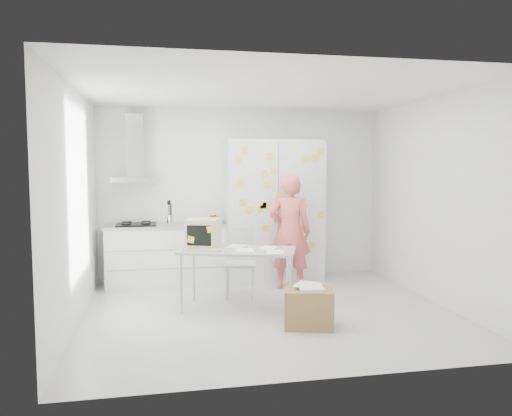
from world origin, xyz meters
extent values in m
cube|color=silver|center=(0.00, 0.00, -0.01)|extent=(4.50, 4.00, 0.02)
cube|color=white|center=(0.00, 2.00, 1.35)|extent=(4.50, 0.02, 2.70)
cube|color=white|center=(-2.25, 0.00, 1.35)|extent=(0.02, 4.00, 2.70)
cube|color=white|center=(2.25, 0.00, 1.35)|extent=(0.02, 4.00, 2.70)
cube|color=white|center=(0.00, 0.00, 2.70)|extent=(4.50, 4.00, 0.02)
cube|color=white|center=(-1.20, 1.70, 0.44)|extent=(1.80, 0.60, 0.88)
cube|color=gray|center=(-1.20, 1.40, 0.58)|extent=(1.76, 0.01, 0.01)
cube|color=gray|center=(-1.20, 1.40, 0.30)|extent=(1.76, 0.01, 0.01)
cube|color=#9E9E99|center=(-1.20, 1.70, 0.90)|extent=(1.84, 0.63, 0.04)
cube|color=black|center=(-1.65, 1.70, 0.93)|extent=(0.58, 0.50, 0.03)
cylinder|color=black|center=(-1.79, 1.58, 0.95)|extent=(0.14, 0.14, 0.02)
cylinder|color=black|center=(-1.51, 1.58, 0.95)|extent=(0.14, 0.14, 0.02)
cylinder|color=black|center=(-1.79, 1.82, 0.95)|extent=(0.14, 0.14, 0.02)
cylinder|color=black|center=(-1.51, 1.82, 0.95)|extent=(0.14, 0.14, 0.02)
cylinder|color=silver|center=(-1.15, 1.70, 0.99)|extent=(0.10, 0.10, 0.14)
cylinder|color=black|center=(-1.16, 1.71, 1.09)|extent=(0.01, 0.01, 0.30)
cylinder|color=black|center=(-1.13, 1.69, 1.09)|extent=(0.01, 0.01, 0.30)
cylinder|color=black|center=(-1.15, 1.72, 1.09)|extent=(0.01, 0.01, 0.30)
cube|color=black|center=(-1.16, 1.71, 1.25)|extent=(0.05, 0.01, 0.07)
imported|color=white|center=(-0.50, 1.70, 0.96)|extent=(0.31, 0.31, 0.08)
sphere|color=#B2140F|center=(-0.56, 1.72, 0.99)|extent=(0.08, 0.08, 0.08)
sphere|color=#B2140F|center=(-0.47, 1.65, 0.99)|extent=(0.08, 0.08, 0.08)
sphere|color=#B2140F|center=(-0.43, 1.74, 0.99)|extent=(0.08, 0.08, 0.08)
cylinder|color=yellow|center=(-0.52, 1.72, 1.03)|extent=(0.09, 0.17, 0.10)
cylinder|color=yellow|center=(-0.49, 1.72, 1.03)|extent=(0.04, 0.17, 0.10)
cylinder|color=yellow|center=(-0.47, 1.72, 1.03)|extent=(0.08, 0.17, 0.10)
cube|color=silver|center=(-1.65, 1.75, 1.60)|extent=(0.70, 0.48, 0.07)
cube|color=silver|center=(-1.65, 1.87, 2.10)|extent=(0.26, 0.24, 0.95)
cube|color=silver|center=(0.45, 1.68, 1.10)|extent=(1.50, 0.65, 2.20)
cube|color=slate|center=(0.45, 1.35, 1.10)|extent=(0.01, 0.01, 2.16)
cube|color=silver|center=(0.39, 1.34, 1.10)|extent=(0.02, 0.02, 0.30)
cube|color=silver|center=(0.51, 1.34, 1.10)|extent=(0.02, 0.02, 0.30)
cube|color=yellow|center=(0.86, 1.34, 1.90)|extent=(0.10, 0.00, 0.10)
cube|color=yellow|center=(1.01, 1.34, 1.93)|extent=(0.12, 0.00, 0.12)
cube|color=yellow|center=(1.12, 1.34, 1.05)|extent=(0.12, 0.00, 0.12)
cube|color=yellow|center=(0.22, 1.34, 1.21)|extent=(0.10, 0.00, 0.10)
cube|color=yellow|center=(0.46, 1.34, 1.35)|extent=(0.12, 0.00, 0.12)
cube|color=yellow|center=(0.83, 1.34, 0.86)|extent=(0.12, 0.00, 0.12)
cube|color=yellow|center=(0.25, 1.34, 0.87)|extent=(0.10, 0.00, 0.10)
cube|color=yellow|center=(0.32, 1.34, 1.95)|extent=(0.12, 0.00, 0.12)
cube|color=yellow|center=(0.54, 1.34, 0.81)|extent=(0.12, 0.00, 0.12)
cube|color=yellow|center=(0.86, 1.34, 1.19)|extent=(0.12, 0.00, 0.12)
cube|color=yellow|center=(0.74, 1.34, 0.94)|extent=(0.10, 0.00, 0.10)
cube|color=yellow|center=(0.24, 1.34, 1.69)|extent=(0.12, 0.00, 0.12)
cube|color=yellow|center=(-0.01, 1.34, 1.15)|extent=(0.10, 0.00, 0.10)
cube|color=yellow|center=(-0.10, 1.34, 1.26)|extent=(0.10, 0.00, 0.10)
cube|color=yellow|center=(-0.16, 1.34, 1.89)|extent=(0.11, 0.00, 0.11)
cube|color=yellow|center=(0.38, 1.34, 0.59)|extent=(0.10, 0.00, 0.10)
cube|color=yellow|center=(0.25, 1.34, 1.22)|extent=(0.11, 0.00, 0.11)
cube|color=yellow|center=(0.99, 1.34, 0.59)|extent=(0.11, 0.00, 0.11)
cube|color=yellow|center=(1.09, 1.34, 2.03)|extent=(0.10, 0.00, 0.10)
cube|color=yellow|center=(0.28, 1.34, 1.53)|extent=(0.10, 0.00, 0.10)
cube|color=yellow|center=(0.17, 1.34, 1.16)|extent=(0.11, 0.00, 0.11)
cube|color=yellow|center=(0.63, 1.34, 0.52)|extent=(0.10, 0.00, 0.10)
cube|color=yellow|center=(-0.07, 1.34, 2.03)|extent=(0.10, 0.00, 0.10)
cube|color=yellow|center=(-0.13, 1.34, 1.54)|extent=(0.12, 0.00, 0.12)
cube|color=yellow|center=(0.76, 1.34, 0.77)|extent=(0.11, 0.00, 0.11)
cube|color=yellow|center=(0.37, 1.34, 1.73)|extent=(0.11, 0.00, 0.11)
cube|color=yellow|center=(0.72, 1.34, 1.28)|extent=(0.11, 0.00, 0.11)
cube|color=yellow|center=(0.47, 1.34, 0.80)|extent=(0.11, 0.00, 0.11)
imported|color=#EC615C|center=(0.56, 1.10, 0.84)|extent=(0.71, 0.57, 1.69)
cube|color=#B0B6BC|center=(-0.36, 0.17, 0.75)|extent=(1.58, 1.14, 0.03)
cylinder|color=silver|center=(-1.07, 0.11, 0.37)|extent=(0.05, 0.05, 0.73)
cylinder|color=silver|center=(0.16, -0.32, 0.37)|extent=(0.05, 0.05, 0.73)
cylinder|color=silver|center=(-0.88, 0.66, 0.37)|extent=(0.05, 0.05, 0.73)
cylinder|color=silver|center=(0.35, 0.24, 0.37)|extent=(0.05, 0.05, 0.73)
cube|color=beige|center=(-0.76, 0.40, 0.95)|extent=(0.50, 0.51, 0.37)
cube|color=beige|center=(-0.83, 0.20, 0.95)|extent=(0.35, 0.14, 0.33)
cube|color=black|center=(-0.84, 0.19, 0.95)|extent=(0.29, 0.11, 0.25)
cube|color=yellow|center=(-0.94, 0.22, 0.90)|extent=(0.09, 0.03, 0.09)
cube|color=yellow|center=(-0.71, 0.14, 1.03)|extent=(0.09, 0.04, 0.10)
cube|color=beige|center=(-0.80, 0.13, 0.78)|extent=(0.47, 0.29, 0.03)
cube|color=#9C957D|center=(-0.80, 0.13, 0.80)|extent=(0.42, 0.24, 0.01)
cube|color=white|center=(-0.28, 0.09, 0.77)|extent=(0.24, 0.32, 0.00)
cube|color=white|center=(0.02, 0.17, 0.77)|extent=(0.36, 0.37, 0.00)
cube|color=white|center=(0.05, -0.13, 0.77)|extent=(0.28, 0.34, 0.00)
cube|color=white|center=(-0.34, 0.38, 0.77)|extent=(0.33, 0.37, 0.00)
cube|color=beige|center=(-0.24, 0.75, 0.45)|extent=(0.50, 0.50, 0.04)
cube|color=beige|center=(-0.20, 0.94, 0.71)|extent=(0.40, 0.10, 0.46)
cylinder|color=#B9B8BD|center=(-0.44, 0.62, 0.22)|extent=(0.03, 0.03, 0.43)
cylinder|color=#B9B8BD|center=(-0.10, 0.55, 0.22)|extent=(0.03, 0.03, 0.43)
cylinder|color=#B9B8BD|center=(-0.37, 0.95, 0.22)|extent=(0.03, 0.03, 0.43)
cylinder|color=#B9B8BD|center=(-0.04, 0.89, 0.22)|extent=(0.03, 0.03, 0.43)
cube|color=olive|center=(0.32, -0.64, 0.22)|extent=(0.64, 0.56, 0.43)
cube|color=white|center=(0.34, -0.66, 0.45)|extent=(0.31, 0.38, 0.04)
cube|color=white|center=(0.30, -0.59, 0.47)|extent=(0.37, 0.39, 0.00)
camera|label=1|loc=(-1.32, -5.91, 1.82)|focal=35.00mm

